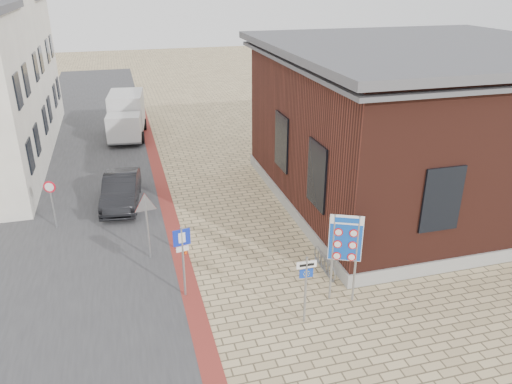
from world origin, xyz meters
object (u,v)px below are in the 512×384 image
sedan (121,190)px  box_truck (126,115)px  bollard (185,244)px  parking_sign (183,250)px  essen_sign (306,280)px  border_sign (345,240)px

sedan → box_truck: size_ratio=0.80×
box_truck → sedan: bearing=-87.2°
bollard → parking_sign: bearing=-98.4°
parking_sign → sedan: bearing=93.3°
essen_sign → parking_sign: bearing=146.4°
border_sign → essen_sign: bearing=-129.6°
essen_sign → parking_sign: (-3.17, 2.22, 0.23)m
sedan → essen_sign: size_ratio=1.90×
sedan → bollard: bearing=-60.8°
sedan → parking_sign: bearing=-70.4°
border_sign → bollard: border_sign is taller
border_sign → bollard: (-4.30, 4.02, -1.66)m
box_truck → parking_sign: box_truck is taller
bollard → border_sign: bearing=-43.1°
border_sign → essen_sign: size_ratio=1.34×
sedan → parking_sign: size_ratio=1.70×
parking_sign → border_sign: bearing=-27.1°
box_truck → essen_sign: box_truck is taller
box_truck → bollard: box_truck is taller
border_sign → parking_sign: bearing=-173.1°
box_truck → bollard: 15.46m
sedan → box_truck: bearing=93.2°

